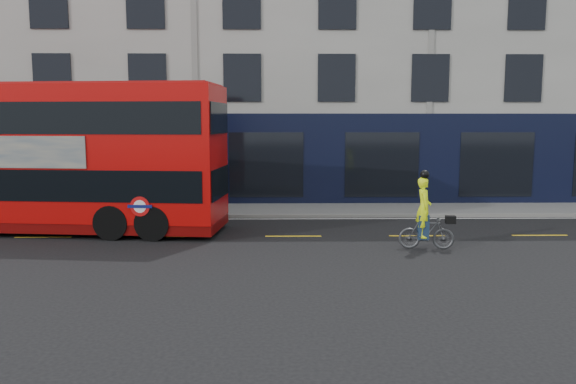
{
  "coord_description": "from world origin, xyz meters",
  "views": [
    {
      "loc": [
        3.53,
        -16.22,
        3.7
      ],
      "look_at": [
        3.83,
        1.46,
        1.44
      ],
      "focal_mm": 35.0,
      "sensor_mm": 36.0,
      "label": 1
    }
  ],
  "objects": [
    {
      "name": "kerb",
      "position": [
        0.0,
        5.0,
        0.07
      ],
      "size": [
        60.0,
        0.12,
        0.13
      ],
      "primitive_type": "cube",
      "color": "gray",
      "rests_on": "ground"
    },
    {
      "name": "building_terrace",
      "position": [
        0.0,
        12.94,
        7.49
      ],
      "size": [
        50.0,
        10.07,
        15.0
      ],
      "color": "#ADABA3",
      "rests_on": "ground"
    },
    {
      "name": "ground",
      "position": [
        0.0,
        0.0,
        0.0
      ],
      "size": [
        120.0,
        120.0,
        0.0
      ],
      "primitive_type": "plane",
      "color": "black",
      "rests_on": "ground"
    },
    {
      "name": "pavement",
      "position": [
        0.0,
        6.5,
        0.06
      ],
      "size": [
        60.0,
        3.0,
        0.12
      ],
      "primitive_type": "cube",
      "color": "slate",
      "rests_on": "ground"
    },
    {
      "name": "bus",
      "position": [
        -4.33,
        2.57,
        2.5
      ],
      "size": [
        12.32,
        4.0,
        4.88
      ],
      "rotation": [
        0.0,
        0.0,
        -0.11
      ],
      "color": "#BB0807",
      "rests_on": "ground"
    },
    {
      "name": "road_edge_line",
      "position": [
        0.0,
        4.7,
        0.0
      ],
      "size": [
        58.0,
        0.1,
        0.01
      ],
      "primitive_type": "cube",
      "color": "silver",
      "rests_on": "ground"
    },
    {
      "name": "lane_dashes",
      "position": [
        0.0,
        1.5,
        0.0
      ],
      "size": [
        58.0,
        0.12,
        0.01
      ],
      "primitive_type": null,
      "color": "yellow",
      "rests_on": "ground"
    },
    {
      "name": "cyclist",
      "position": [
        7.77,
        -0.36,
        0.79
      ],
      "size": [
        1.63,
        0.68,
        2.3
      ],
      "rotation": [
        0.0,
        0.0,
        -0.11
      ],
      "color": "#47494C",
      "rests_on": "ground"
    }
  ]
}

